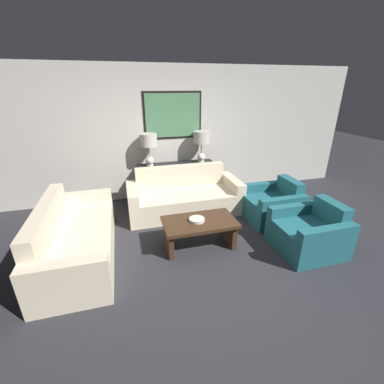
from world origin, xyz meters
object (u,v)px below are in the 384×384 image
(table_lamp_left, at_px, (149,143))
(table_lamp_right, at_px, (201,140))
(decorative_bowl, at_px, (197,220))
(armchair_near_camera, at_px, (309,233))
(armchair_near_back_wall, at_px, (272,205))
(couch_by_back_wall, at_px, (184,197))
(couch_by_side, at_px, (75,239))
(coffee_table, at_px, (200,228))
(console_table, at_px, (177,181))

(table_lamp_left, distance_m, table_lamp_right, 1.08)
(table_lamp_right, bearing_deg, decorative_bowl, -109.00)
(decorative_bowl, height_order, armchair_near_camera, armchair_near_camera)
(armchair_near_back_wall, bearing_deg, couch_by_back_wall, 153.56)
(couch_by_side, bearing_deg, table_lamp_right, 35.32)
(coffee_table, bearing_deg, decorative_bowl, 171.16)
(couch_by_side, bearing_deg, armchair_near_back_wall, 4.76)
(armchair_near_back_wall, bearing_deg, table_lamp_right, 123.45)
(table_lamp_right, relative_size, couch_by_back_wall, 0.31)
(table_lamp_left, xyz_separation_m, armchair_near_back_wall, (2.00, -1.39, -0.95))
(table_lamp_left, bearing_deg, couch_by_side, -127.33)
(console_table, relative_size, armchair_near_back_wall, 1.82)
(table_lamp_right, bearing_deg, couch_by_side, -144.68)
(console_table, height_order, armchair_near_back_wall, console_table)
(coffee_table, height_order, decorative_bowl, decorative_bowl)
(armchair_near_camera, bearing_deg, console_table, 121.56)
(table_lamp_left, relative_size, table_lamp_right, 1.00)
(decorative_bowl, relative_size, armchair_near_back_wall, 0.26)
(couch_by_side, relative_size, armchair_near_camera, 2.40)
(armchair_near_back_wall, bearing_deg, couch_by_side, -175.24)
(armchair_near_back_wall, distance_m, armchair_near_camera, 0.98)
(table_lamp_right, relative_size, decorative_bowl, 2.81)
(couch_by_side, distance_m, decorative_bowl, 1.72)
(table_lamp_left, relative_size, coffee_table, 0.60)
(decorative_bowl, distance_m, armchair_near_back_wall, 1.65)
(table_lamp_left, bearing_deg, armchair_near_back_wall, -34.85)
(couch_by_back_wall, height_order, couch_by_side, same)
(table_lamp_left, xyz_separation_m, armchair_near_camera, (2.00, -2.37, -0.95))
(console_table, bearing_deg, armchair_near_camera, -58.44)
(console_table, xyz_separation_m, table_lamp_left, (-0.54, 0.00, 0.84))
(console_table, xyz_separation_m, armchair_near_back_wall, (1.46, -1.39, -0.11))
(coffee_table, distance_m, armchair_near_camera, 1.60)
(couch_by_side, xyz_separation_m, decorative_bowl, (1.70, -0.21, 0.18))
(console_table, bearing_deg, table_lamp_right, 0.00)
(coffee_table, xyz_separation_m, armchair_near_back_wall, (1.52, 0.49, -0.05))
(table_lamp_left, xyz_separation_m, table_lamp_right, (1.08, 0.00, 0.00))
(coffee_table, bearing_deg, armchair_near_camera, -17.87)
(coffee_table, bearing_deg, couch_by_back_wall, 86.91)
(armchair_near_back_wall, bearing_deg, table_lamp_left, 145.15)
(table_lamp_right, height_order, decorative_bowl, table_lamp_right)
(table_lamp_left, height_order, armchair_near_back_wall, table_lamp_left)
(coffee_table, bearing_deg, armchair_near_back_wall, 17.87)
(table_lamp_left, bearing_deg, coffee_table, -75.88)
(console_table, distance_m, table_lamp_left, 1.00)
(couch_by_back_wall, bearing_deg, couch_by_side, -151.12)
(couch_by_back_wall, bearing_deg, armchair_near_camera, -49.50)
(console_table, relative_size, coffee_table, 1.49)
(table_lamp_left, distance_m, armchair_near_back_wall, 2.61)
(couch_by_back_wall, height_order, coffee_table, couch_by_back_wall)
(couch_by_side, bearing_deg, couch_by_back_wall, 28.88)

